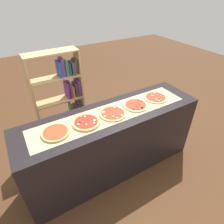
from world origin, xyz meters
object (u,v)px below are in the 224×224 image
pizza_mushroom_1 (86,122)px  pizza_pepperoni_3 (136,105)px  pizza_mushroom_4 (156,97)px  pizza_plain_0 (56,132)px  pizza_mushroom_2 (113,113)px  bookshelf (65,97)px

pizza_mushroom_1 → pizza_pepperoni_3: pizza_mushroom_1 is taller
pizza_mushroom_1 → pizza_mushroom_4: bearing=1.3°
pizza_plain_0 → pizza_mushroom_2: same height
pizza_plain_0 → pizza_pepperoni_3: size_ratio=0.95×
pizza_mushroom_1 → pizza_mushroom_4: (1.02, 0.02, -0.00)m
pizza_mushroom_2 → pizza_mushroom_4: bearing=2.1°
pizza_plain_0 → pizza_mushroom_1: bearing=-0.5°
pizza_pepperoni_3 → pizza_mushroom_2: bearing=-178.8°
pizza_mushroom_4 → bookshelf: bookshelf is taller
pizza_mushroom_2 → pizza_mushroom_1: bearing=179.9°
pizza_mushroom_1 → pizza_mushroom_4: 1.02m
pizza_mushroom_1 → pizza_pepperoni_3: size_ratio=0.99×
pizza_plain_0 → pizza_mushroom_1: pizza_mushroom_1 is taller
pizza_pepperoni_3 → bookshelf: (-0.61, 0.97, -0.19)m
pizza_plain_0 → pizza_mushroom_4: bearing=0.9°
pizza_plain_0 → pizza_mushroom_1: size_ratio=0.95×
pizza_mushroom_1 → bookshelf: (0.07, 0.98, -0.19)m
pizza_plain_0 → pizza_mushroom_4: same height
pizza_mushroom_1 → pizza_mushroom_2: 0.34m
bookshelf → pizza_mushroom_4: bearing=-45.2°
pizza_pepperoni_3 → pizza_mushroom_1: bearing=-179.5°
pizza_mushroom_1 → pizza_mushroom_2: pizza_mushroom_1 is taller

